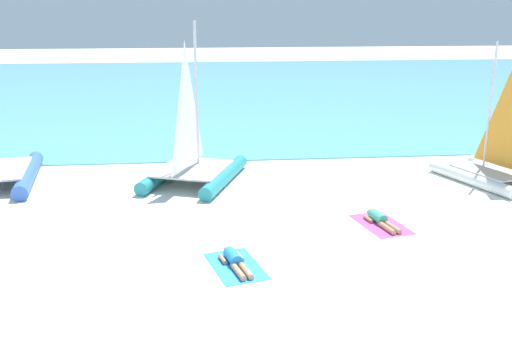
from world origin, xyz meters
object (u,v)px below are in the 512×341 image
object	(u,v)px
towel_left	(236,266)
sunbather_left	(235,260)
sunbather_right	(380,219)
sailboat_teal	(193,159)
sailboat_white	(495,162)
towel_right	(381,224)

from	to	relation	value
towel_left	sunbather_left	world-z (taller)	sunbather_left
towel_left	sunbather_right	xyz separation A→B (m)	(4.26, 2.39, 0.13)
sailboat_teal	towel_left	world-z (taller)	sailboat_teal
sailboat_white	towel_left	world-z (taller)	sailboat_white
towel_left	sunbather_right	bearing A→B (deg)	29.31
sailboat_teal	towel_right	world-z (taller)	sailboat_teal
sunbather_left	towel_left	bearing A→B (deg)	-90.00
sunbather_right	towel_right	bearing A→B (deg)	-90.00
towel_right	sailboat_white	bearing A→B (deg)	35.36
sailboat_teal	sunbather_right	bearing A→B (deg)	-21.04
sunbather_left	towel_right	distance (m)	4.86
sunbather_left	sunbather_right	bearing A→B (deg)	13.65
sailboat_teal	towel_left	distance (m)	7.08
sailboat_white	sunbather_right	size ratio (longest dim) A/B	3.08
sunbather_left	towel_right	xyz separation A→B (m)	(4.30, 2.26, -0.13)
sunbather_left	towel_right	bearing A→B (deg)	12.89
towel_left	towel_right	distance (m)	4.87
sunbather_left	towel_right	size ratio (longest dim) A/B	0.82
sailboat_white	towel_right	distance (m)	6.35
towel_right	sailboat_teal	bearing A→B (deg)	138.95
sailboat_white	sunbather_right	bearing A→B (deg)	-165.61
sailboat_teal	sailboat_white	xyz separation A→B (m)	(10.46, -0.98, -0.10)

